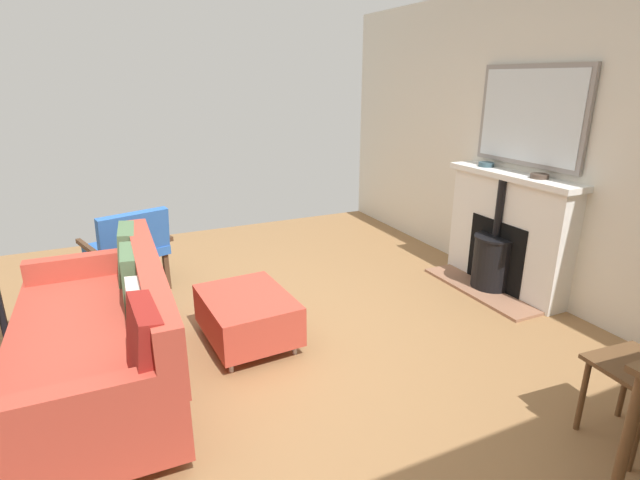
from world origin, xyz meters
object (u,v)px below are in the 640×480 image
mantel_bowl_near (486,164)px  sofa (103,338)px  fireplace (504,239)px  mantel_bowl_far (540,176)px  armchair_accent (129,245)px  ottoman (247,314)px

mantel_bowl_near → sofa: size_ratio=0.07×
fireplace → mantel_bowl_far: 0.68m
mantel_bowl_near → sofa: mantel_bowl_near is taller
mantel_bowl_far → mantel_bowl_near: bearing=-90.0°
sofa → armchair_accent: sofa is taller
ottoman → armchair_accent: 1.49m
fireplace → ottoman: size_ratio=1.69×
fireplace → mantel_bowl_far: size_ratio=9.18×
sofa → ottoman: sofa is taller
mantel_bowl_near → ottoman: (2.46, 0.33, -0.87)m
ottoman → mantel_bowl_far: bearing=173.4°
armchair_accent → fireplace: bearing=156.9°
sofa → ottoman: bearing=-170.0°
armchair_accent → mantel_bowl_near: bearing=162.7°
fireplace → mantel_bowl_far: mantel_bowl_far is taller
mantel_bowl_far → armchair_accent: (3.14, -1.59, -0.64)m
fireplace → ottoman: bearing=-0.5°
mantel_bowl_far → ottoman: bearing=-6.6°
ottoman → armchair_accent: armchair_accent is taller
mantel_bowl_far → sofa: bearing=-2.0°
mantel_bowl_near → sofa: bearing=8.3°
ottoman → sofa: bearing=10.0°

